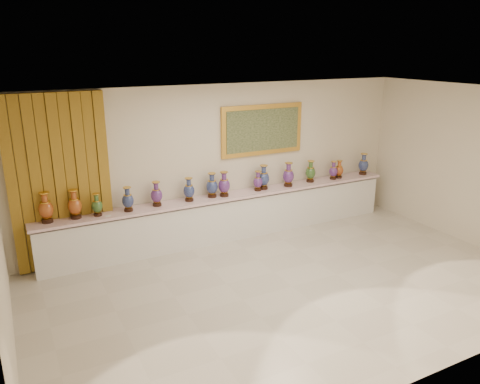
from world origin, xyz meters
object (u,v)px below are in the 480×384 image
object	(u,v)px
counter	(229,217)
vase_2	(97,206)
vase_0	(46,209)
vase_1	(75,206)

from	to	relation	value
counter	vase_2	distance (m)	2.59
vase_2	counter	bearing A→B (deg)	0.94
vase_0	vase_2	world-z (taller)	vase_0
vase_0	vase_1	xyz separation A→B (m)	(0.45, -0.02, -0.01)
vase_0	vase_1	world-z (taller)	vase_0
vase_0	vase_1	bearing A→B (deg)	-2.01
vase_1	counter	bearing A→B (deg)	-0.08
vase_1	vase_2	xyz separation A→B (m)	(0.35, -0.04, -0.05)
vase_0	vase_1	size ratio (longest dim) A/B	1.03
vase_2	vase_0	bearing A→B (deg)	175.65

